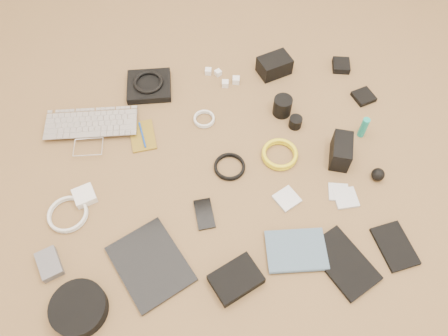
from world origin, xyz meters
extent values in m
cube|color=olive|center=(0.00, 0.00, -0.02)|extent=(4.00, 4.00, 0.04)
imported|color=silver|center=(-0.46, 0.31, 0.01)|extent=(0.41, 0.32, 0.03)
cube|color=black|center=(-0.19, 0.51, 0.02)|extent=(0.21, 0.20, 0.03)
torus|color=black|center=(-0.19, 0.51, 0.04)|extent=(0.13, 0.13, 0.02)
cube|color=white|center=(0.12, 0.52, 0.01)|extent=(0.03, 0.03, 0.02)
cube|color=white|center=(0.07, 0.53, 0.01)|extent=(0.04, 0.04, 0.03)
cube|color=white|center=(0.18, 0.45, 0.01)|extent=(0.04, 0.04, 0.03)
cube|color=white|center=(0.13, 0.44, 0.01)|extent=(0.03, 0.03, 0.03)
cube|color=black|center=(0.36, 0.47, 0.04)|extent=(0.15, 0.12, 0.08)
cube|color=black|center=(0.66, 0.42, 0.01)|extent=(0.10, 0.10, 0.03)
cube|color=olive|center=(-0.26, 0.26, 0.00)|extent=(0.10, 0.15, 0.01)
cylinder|color=#143FA3|center=(-0.26, 0.26, 0.01)|extent=(0.01, 0.13, 0.01)
torus|color=silver|center=(0.00, 0.28, 0.01)|extent=(0.09, 0.09, 0.01)
cylinder|color=black|center=(0.32, 0.24, 0.04)|extent=(0.09, 0.09, 0.08)
cylinder|color=black|center=(0.35, 0.16, 0.02)|extent=(0.06, 0.06, 0.05)
cube|color=black|center=(0.69, 0.23, 0.01)|extent=(0.09, 0.09, 0.02)
cube|color=white|center=(-0.51, 0.03, 0.02)|extent=(0.09, 0.09, 0.03)
torus|color=silver|center=(-0.57, -0.03, 0.01)|extent=(0.16, 0.16, 0.01)
torus|color=black|center=(0.04, 0.03, 0.01)|extent=(0.16, 0.16, 0.01)
torus|color=yellow|center=(0.25, 0.03, 0.01)|extent=(0.19, 0.19, 0.02)
cube|color=black|center=(0.47, -0.03, 0.05)|extent=(0.12, 0.15, 0.10)
cylinder|color=teal|center=(0.60, 0.05, 0.05)|extent=(0.03, 0.03, 0.10)
cube|color=#5B5B60|center=(-0.64, -0.20, 0.01)|extent=(0.09, 0.12, 0.03)
cube|color=black|center=(-0.31, -0.28, 0.01)|extent=(0.29, 0.33, 0.01)
cube|color=black|center=(-0.09, -0.14, 0.00)|extent=(0.07, 0.12, 0.01)
cube|color=silver|center=(0.22, -0.16, 0.01)|extent=(0.10, 0.10, 0.01)
cube|color=silver|center=(0.43, -0.21, 0.01)|extent=(0.09, 0.09, 0.01)
cube|color=silver|center=(0.41, -0.18, 0.01)|extent=(0.09, 0.09, 0.01)
sphere|color=black|center=(0.58, -0.15, 0.02)|extent=(0.06, 0.06, 0.05)
cylinder|color=black|center=(-0.55, -0.38, 0.02)|extent=(0.20, 0.20, 0.05)
cube|color=black|center=(-0.05, -0.41, 0.02)|extent=(0.19, 0.16, 0.04)
imported|color=#455E74|center=(0.17, -0.43, 0.01)|extent=(0.23, 0.19, 0.02)
cube|color=black|center=(0.32, -0.44, 0.01)|extent=(0.21, 0.27, 0.02)
cube|color=black|center=(0.52, -0.42, 0.01)|extent=(0.12, 0.17, 0.01)
camera|label=1|loc=(-0.19, -0.83, 1.43)|focal=35.00mm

